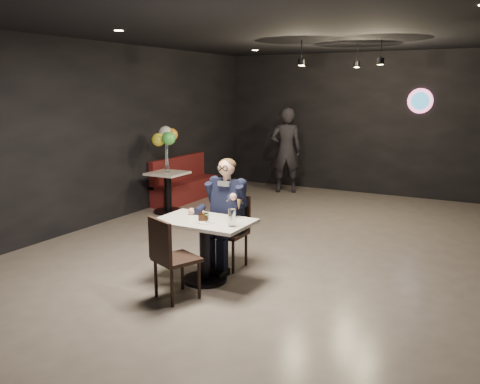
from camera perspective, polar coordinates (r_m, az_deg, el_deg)
The scene contains 17 objects.
floor at distance 7.25m, azimuth 6.40°, elevation -6.56°, with size 9.00×9.00×0.00m, color gray.
wall_sign at distance 11.01m, azimuth 19.58°, elevation 9.62°, with size 0.50×0.06×0.50m, color pink, non-canonical shape.
pendant_lights at distance 8.80m, azimuth 11.95°, elevation 15.45°, with size 1.40×1.20×0.36m, color black.
main_table at distance 6.01m, azimuth -3.99°, elevation -6.59°, with size 1.10×0.70×0.75m, color white.
chair_far at distance 6.43m, azimuth -1.37°, elevation -4.55°, with size 0.42×0.46×0.92m, color black.
chair_near at distance 5.55m, azimuth -7.11°, elevation -7.30°, with size 0.42×0.46×0.92m, color black.
seated_man at distance 6.37m, azimuth -1.38°, elevation -2.30°, with size 0.60×0.80×1.44m, color black.
dessert_plate at distance 5.78m, azimuth -3.84°, elevation -3.39°, with size 0.20×0.20×0.01m, color white.
cake_slice at distance 5.84m, azimuth -4.12°, elevation -2.81°, with size 0.10×0.08×0.07m, color black.
mint_leaf at distance 5.74m, azimuth -3.65°, elevation -2.59°, with size 0.07×0.04×0.01m, color #2C863B.
sundae_glass at distance 5.61m, azimuth -0.91°, elevation -2.88°, with size 0.09×0.09×0.19m, color silver.
wafer_cone at distance 5.59m, azimuth -0.12°, elevation -1.42°, with size 0.06×0.06×0.12m, color tan.
booth_bench at distance 10.35m, azimuth -6.15°, elevation 1.47°, with size 0.45×1.78×0.89m, color #4E1110.
side_table at distance 9.39m, azimuth -8.09°, elevation 0.06°, with size 0.63×0.63×0.79m, color white.
balloon_vase at distance 9.32m, azimuth -8.17°, elevation 2.63°, with size 0.09×0.09×0.14m, color silver.
balloon_bunch at distance 9.26m, azimuth -8.24°, elevation 5.34°, with size 0.44×0.44×0.73m, color #FFF535.
passerby at distance 11.12m, azimuth 5.17°, elevation 4.69°, with size 0.67×0.44×1.85m, color black.
Camera 1 is at (2.56, -6.40, 2.24)m, focal length 38.00 mm.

